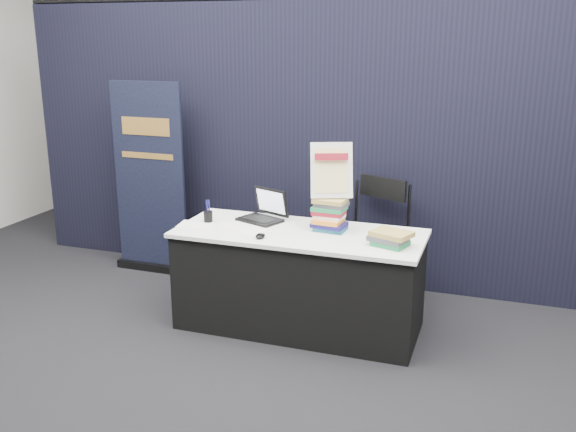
# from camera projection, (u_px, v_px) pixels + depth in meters

# --- Properties ---
(floor) EXTENTS (8.00, 8.00, 0.00)m
(floor) POSITION_uv_depth(u_px,v_px,m) (274.00, 359.00, 4.35)
(floor) COLOR black
(floor) RESTS_ON ground
(wall_back) EXTENTS (8.00, 0.02, 3.50)m
(wall_back) POSITION_uv_depth(u_px,v_px,m) (391.00, 68.00, 7.51)
(wall_back) COLOR beige
(wall_back) RESTS_ON floor
(drape_partition) EXTENTS (6.00, 0.08, 2.40)m
(drape_partition) POSITION_uv_depth(u_px,v_px,m) (338.00, 147.00, 5.48)
(drape_partition) COLOR black
(drape_partition) RESTS_ON floor
(display_table) EXTENTS (1.80, 0.75, 0.75)m
(display_table) POSITION_uv_depth(u_px,v_px,m) (299.00, 280.00, 4.75)
(display_table) COLOR black
(display_table) RESTS_ON floor
(laptop) EXTENTS (0.37, 0.36, 0.24)m
(laptop) POSITION_uv_depth(u_px,v_px,m) (262.00, 213.00, 4.92)
(laptop) COLOR black
(laptop) RESTS_ON display_table
(mouse) EXTENTS (0.07, 0.10, 0.03)m
(mouse) POSITION_uv_depth(u_px,v_px,m) (260.00, 236.00, 4.50)
(mouse) COLOR black
(mouse) RESTS_ON display_table
(brochure_left) EXTENTS (0.29, 0.22, 0.00)m
(brochure_left) POSITION_uv_depth(u_px,v_px,m) (197.00, 224.00, 4.82)
(brochure_left) COLOR white
(brochure_left) RESTS_ON display_table
(brochure_mid) EXTENTS (0.35, 0.32, 0.00)m
(brochure_mid) POSITION_uv_depth(u_px,v_px,m) (248.00, 228.00, 4.73)
(brochure_mid) COLOR white
(brochure_mid) RESTS_ON display_table
(brochure_right) EXTENTS (0.41, 0.37, 0.00)m
(brochure_right) POSITION_uv_depth(u_px,v_px,m) (243.00, 225.00, 4.79)
(brochure_right) COLOR white
(brochure_right) RESTS_ON display_table
(pen_cup) EXTENTS (0.07, 0.07, 0.09)m
(pen_cup) POSITION_uv_depth(u_px,v_px,m) (208.00, 217.00, 4.87)
(pen_cup) COLOR black
(pen_cup) RESTS_ON display_table
(book_stack_tall) EXTENTS (0.24, 0.19, 0.24)m
(book_stack_tall) POSITION_uv_depth(u_px,v_px,m) (330.00, 214.00, 4.65)
(book_stack_tall) COLOR #1B5969
(book_stack_tall) RESTS_ON display_table
(book_stack_short) EXTENTS (0.28, 0.24, 0.10)m
(book_stack_short) POSITION_uv_depth(u_px,v_px,m) (390.00, 238.00, 4.33)
(book_stack_short) COLOR #207946
(book_stack_short) RESTS_ON display_table
(info_sign) EXTENTS (0.32, 0.22, 0.41)m
(info_sign) POSITION_uv_depth(u_px,v_px,m) (332.00, 171.00, 4.59)
(info_sign) COLOR black
(info_sign) RESTS_ON book_stack_tall
(pullup_banner) EXTENTS (0.74, 0.11, 1.74)m
(pullup_banner) POSITION_uv_depth(u_px,v_px,m) (150.00, 190.00, 5.80)
(pullup_banner) COLOR black
(pullup_banner) RESTS_ON floor
(stacking_chair) EXTENTS (0.60, 0.62, 1.01)m
(stacking_chair) POSITION_uv_depth(u_px,v_px,m) (377.00, 237.00, 5.14)
(stacking_chair) COLOR black
(stacking_chair) RESTS_ON floor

